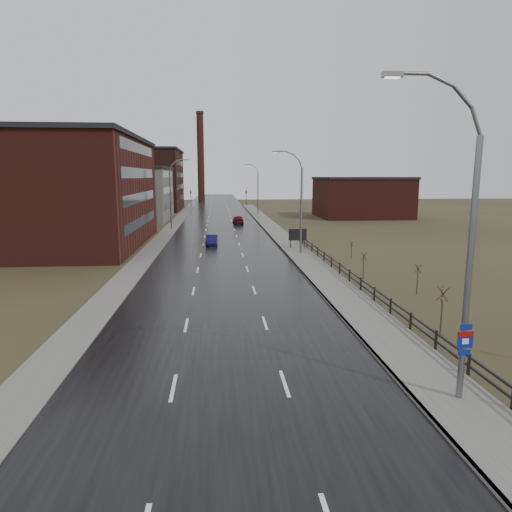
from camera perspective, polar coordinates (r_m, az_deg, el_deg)
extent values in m
plane|color=#2D2819|center=(16.16, -2.91, -22.20)|extent=(320.00, 320.00, 0.00)
cube|color=black|center=(74.18, -4.49, 3.25)|extent=(14.00, 300.00, 0.06)
cube|color=#595651|center=(50.23, 5.56, 0.12)|extent=(3.20, 180.00, 0.18)
cube|color=slate|center=(49.98, 3.85, 0.10)|extent=(0.16, 180.00, 0.18)
cube|color=#595651|center=(74.59, -10.81, 3.17)|extent=(2.40, 260.00, 0.12)
cube|color=#471914|center=(62.23, -24.36, 7.11)|extent=(22.00, 28.00, 13.00)
cube|color=black|center=(62.37, -24.81, 13.31)|extent=(22.44, 28.56, 0.50)
cube|color=black|center=(59.73, -14.11, 4.24)|extent=(0.06, 22.40, 1.20)
cube|color=black|center=(59.52, -14.24, 7.12)|extent=(0.06, 22.40, 1.20)
cube|color=black|center=(59.47, -14.36, 10.00)|extent=(0.06, 22.40, 1.20)
cube|color=black|center=(59.57, -14.49, 12.89)|extent=(0.06, 22.40, 1.20)
cube|color=slate|center=(93.43, -15.81, 7.34)|extent=(16.00, 20.00, 10.00)
cube|color=black|center=(93.37, -15.97, 10.55)|extent=(16.32, 20.40, 0.50)
cube|color=black|center=(92.36, -10.86, 6.26)|extent=(0.06, 16.00, 1.20)
cube|color=black|center=(92.22, -10.92, 8.12)|extent=(0.06, 16.00, 1.20)
cube|color=black|center=(92.19, -10.98, 9.99)|extent=(0.06, 16.00, 1.20)
cube|color=#331611|center=(123.77, -15.54, 9.05)|extent=(26.00, 24.00, 15.00)
cube|color=black|center=(123.95, -15.71, 12.63)|extent=(26.52, 24.48, 0.50)
cube|color=black|center=(122.19, -9.41, 7.15)|extent=(0.06, 19.20, 1.20)
cube|color=black|center=(122.09, -9.45, 8.56)|extent=(0.06, 19.20, 1.20)
cube|color=black|center=(122.06, -9.49, 9.97)|extent=(0.06, 19.20, 1.20)
cube|color=black|center=(122.11, -9.53, 11.37)|extent=(0.06, 19.20, 1.20)
cube|color=#471914|center=(100.59, 13.05, 7.04)|extent=(18.00, 16.00, 8.00)
cube|color=black|center=(100.49, 13.15, 9.46)|extent=(18.36, 16.32, 0.50)
cylinder|color=#331611|center=(163.91, -6.93, 12.08)|extent=(2.40, 2.40, 30.00)
cylinder|color=black|center=(165.21, -7.05, 17.39)|extent=(2.70, 2.70, 0.80)
cylinder|color=slate|center=(18.53, 25.05, -2.20)|extent=(0.24, 0.24, 10.00)
cylinder|color=slate|center=(18.18, 25.81, 14.87)|extent=(0.57, 0.14, 1.12)
cylinder|color=slate|center=(18.02, 24.45, 17.64)|extent=(0.91, 0.14, 0.91)
cylinder|color=slate|center=(17.74, 22.14, 19.72)|extent=(1.12, 0.14, 0.57)
cylinder|color=slate|center=(17.39, 19.16, 20.76)|extent=(1.15, 0.14, 0.14)
cube|color=slate|center=(17.10, 16.69, 20.90)|extent=(0.70, 0.28, 0.18)
cube|color=silver|center=(17.08, 16.67, 20.57)|extent=(0.50, 0.20, 0.04)
cube|color=navy|center=(18.90, 24.80, -8.07)|extent=(0.45, 0.04, 0.22)
cube|color=navy|center=(19.06, 24.69, -9.50)|extent=(0.60, 0.04, 0.65)
cube|color=maroon|center=(18.98, 24.76, -8.85)|extent=(0.60, 0.04, 0.20)
cube|color=navy|center=(19.22, 24.58, -10.91)|extent=(0.45, 0.04, 0.22)
cube|color=silver|center=(19.06, 24.71, -9.66)|extent=(0.26, 0.02, 0.22)
cylinder|color=slate|center=(50.67, 5.67, 5.52)|extent=(0.24, 0.24, 9.50)
cylinder|color=slate|center=(50.51, 5.58, 11.36)|extent=(0.51, 0.14, 0.98)
cylinder|color=slate|center=(50.45, 5.05, 12.18)|extent=(0.81, 0.14, 0.81)
cylinder|color=slate|center=(50.36, 4.24, 12.74)|extent=(0.98, 0.14, 0.51)
cylinder|color=slate|center=(50.24, 3.27, 12.94)|extent=(1.01, 0.14, 0.14)
cube|color=slate|center=(50.15, 2.47, 12.90)|extent=(0.70, 0.28, 0.18)
cube|color=silver|center=(50.15, 2.47, 12.78)|extent=(0.50, 0.20, 0.04)
cylinder|color=slate|center=(76.16, -10.62, 6.85)|extent=(0.24, 0.24, 9.50)
cylinder|color=slate|center=(76.06, -10.62, 10.73)|extent=(0.51, 0.14, 0.98)
cylinder|color=slate|center=(76.03, -10.27, 11.28)|extent=(0.81, 0.14, 0.81)
cylinder|color=slate|center=(75.98, -9.74, 11.66)|extent=(0.98, 0.14, 0.51)
cylinder|color=slate|center=(75.92, -9.10, 11.80)|extent=(1.01, 0.14, 0.14)
cube|color=slate|center=(75.88, -8.57, 11.78)|extent=(0.70, 0.28, 0.18)
cube|color=silver|center=(75.87, -8.56, 11.71)|extent=(0.50, 0.20, 0.04)
cylinder|color=slate|center=(104.16, 0.25, 7.80)|extent=(0.24, 0.24, 9.50)
cylinder|color=slate|center=(104.08, 0.16, 10.63)|extent=(0.51, 0.14, 0.98)
cylinder|color=slate|center=(104.06, -0.11, 11.03)|extent=(0.81, 0.14, 0.81)
cylinder|color=slate|center=(104.01, -0.51, 11.29)|extent=(0.98, 0.14, 0.51)
cylinder|color=slate|center=(103.95, -0.98, 11.38)|extent=(1.01, 0.14, 0.14)
cube|color=slate|center=(103.91, -1.37, 11.35)|extent=(0.70, 0.28, 0.18)
cube|color=silver|center=(103.91, -1.37, 11.30)|extent=(0.50, 0.20, 0.04)
cube|color=black|center=(22.17, 25.04, -12.32)|extent=(0.10, 0.10, 1.10)
cube|color=black|center=(24.63, 21.55, -9.86)|extent=(0.10, 0.10, 1.10)
cube|color=black|center=(27.20, 18.75, -7.82)|extent=(0.10, 0.10, 1.10)
cube|color=black|center=(29.85, 16.46, -6.13)|extent=(0.10, 0.10, 1.10)
cube|color=black|center=(32.56, 14.56, -4.71)|extent=(0.10, 0.10, 1.10)
cube|color=black|center=(35.31, 12.96, -3.50)|extent=(0.10, 0.10, 1.10)
cube|color=black|center=(38.11, 11.60, -2.47)|extent=(0.10, 0.10, 1.10)
cube|color=black|center=(40.93, 10.42, -1.58)|extent=(0.10, 0.10, 1.10)
cube|color=black|center=(43.78, 9.40, -0.81)|extent=(0.10, 0.10, 1.10)
cube|color=black|center=(46.64, 8.51, -0.12)|extent=(0.10, 0.10, 1.10)
cube|color=black|center=(49.52, 7.71, 0.48)|extent=(0.10, 0.10, 1.10)
cube|color=black|center=(52.42, 7.01, 1.01)|extent=(0.10, 0.10, 1.10)
cube|color=black|center=(55.32, 6.38, 1.49)|extent=(0.10, 0.10, 1.10)
cube|color=black|center=(58.24, 5.81, 1.92)|extent=(0.10, 0.10, 1.10)
cube|color=black|center=(34.76, 13.24, -3.05)|extent=(0.08, 53.00, 0.10)
cube|color=black|center=(34.85, 13.21, -3.69)|extent=(0.08, 53.00, 0.10)
cylinder|color=#382D23|center=(26.95, 22.15, -7.17)|extent=(0.08, 0.08, 2.03)
cylinder|color=#382D23|center=(26.63, 22.43, -4.44)|extent=(0.04, 0.68, 0.80)
cylinder|color=#382D23|center=(26.66, 22.32, -4.42)|extent=(0.64, 0.25, 0.81)
cylinder|color=#382D23|center=(26.62, 22.23, -4.44)|extent=(0.38, 0.57, 0.82)
cylinder|color=#382D23|center=(26.57, 22.28, -4.47)|extent=(0.38, 0.57, 0.82)
cylinder|color=#382D23|center=(26.58, 22.41, -4.47)|extent=(0.64, 0.25, 0.81)
cylinder|color=#382D23|center=(35.51, 19.50, -3.26)|extent=(0.08, 0.08, 1.70)
cylinder|color=#382D23|center=(35.31, 19.68, -1.51)|extent=(0.04, 0.57, 0.67)
cylinder|color=#382D23|center=(35.34, 19.59, -1.49)|extent=(0.55, 0.22, 0.68)
cylinder|color=#382D23|center=(35.30, 19.52, -1.50)|extent=(0.33, 0.49, 0.69)
cylinder|color=#382D23|center=(35.25, 19.56, -1.52)|extent=(0.33, 0.49, 0.69)
cylinder|color=#382D23|center=(35.25, 19.66, -1.52)|extent=(0.55, 0.22, 0.68)
cylinder|color=#382D23|center=(39.76, 13.28, -1.60)|extent=(0.08, 0.08, 1.68)
cylinder|color=#382D23|center=(39.57, 13.41, -0.05)|extent=(0.04, 0.57, 0.67)
cylinder|color=#382D23|center=(39.61, 13.34, -0.04)|extent=(0.54, 0.22, 0.67)
cylinder|color=#382D23|center=(39.57, 13.27, -0.04)|extent=(0.32, 0.48, 0.68)
cylinder|color=#382D23|center=(39.52, 13.29, -0.06)|extent=(0.32, 0.48, 0.68)
cylinder|color=#382D23|center=(39.52, 13.38, -0.06)|extent=(0.54, 0.22, 0.67)
cylinder|color=#382D23|center=(49.58, 11.83, 0.49)|extent=(0.08, 0.08, 1.30)
cylinder|color=#382D23|center=(49.47, 11.92, 1.46)|extent=(0.04, 0.45, 0.52)
cylinder|color=#382D23|center=(49.50, 11.86, 1.46)|extent=(0.43, 0.18, 0.53)
cylinder|color=#382D23|center=(49.47, 11.81, 1.46)|extent=(0.26, 0.38, 0.54)
cylinder|color=#382D23|center=(49.42, 11.83, 1.45)|extent=(0.26, 0.38, 0.54)
cylinder|color=#382D23|center=(49.41, 11.90, 1.45)|extent=(0.43, 0.18, 0.53)
cube|color=black|center=(54.71, 4.35, 1.80)|extent=(0.10, 0.10, 1.80)
cube|color=black|center=(54.99, 6.04, 1.82)|extent=(0.10, 0.10, 1.80)
cube|color=silver|center=(54.68, 5.22, 2.67)|extent=(2.06, 0.08, 1.28)
cube|color=black|center=(54.63, 5.23, 2.67)|extent=(2.16, 0.04, 1.38)
cylinder|color=black|center=(134.03, -8.13, 7.25)|extent=(0.16, 0.16, 5.20)
imported|color=black|center=(133.96, -8.16, 8.17)|extent=(0.58, 2.73, 1.10)
sphere|color=#FF190C|center=(133.80, -8.16, 8.29)|extent=(0.18, 0.18, 0.18)
cylinder|color=black|center=(134.08, -1.24, 7.35)|extent=(0.16, 0.16, 5.20)
imported|color=black|center=(134.00, -1.24, 8.26)|extent=(0.58, 2.73, 1.10)
sphere|color=#FF190C|center=(133.84, -1.24, 8.39)|extent=(0.18, 0.18, 0.18)
imported|color=#0D1042|center=(57.62, -5.54, 1.95)|extent=(1.53, 4.03, 1.31)
imported|color=#4F0D15|center=(83.62, -2.26, 4.56)|extent=(1.96, 4.72, 1.60)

